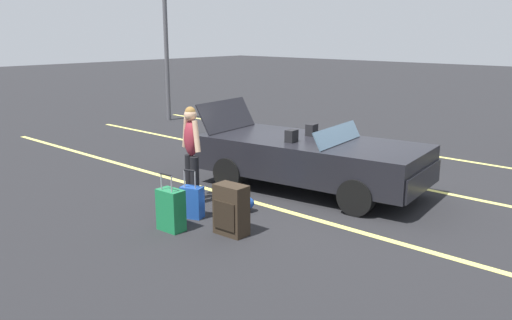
# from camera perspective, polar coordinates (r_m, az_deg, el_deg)

# --- Properties ---
(ground_plane) EXTENTS (80.00, 80.00, 0.00)m
(ground_plane) POSITION_cam_1_polar(r_m,az_deg,el_deg) (9.91, 5.85, -3.18)
(ground_plane) COLOR black
(lot_line_near) EXTENTS (18.00, 0.12, 0.01)m
(lot_line_near) POSITION_cam_1_polar(r_m,az_deg,el_deg) (8.97, 1.09, -4.91)
(lot_line_near) COLOR #EAE066
(lot_line_near) RESTS_ON ground_plane
(lot_line_mid) EXTENTS (18.00, 0.12, 0.01)m
(lot_line_mid) POSITION_cam_1_polar(r_m,az_deg,el_deg) (11.07, 10.30, -1.53)
(lot_line_mid) COLOR #EAE066
(lot_line_mid) RESTS_ON ground_plane
(lot_line_far) EXTENTS (18.00, 0.12, 0.01)m
(lot_line_far) POSITION_cam_1_polar(r_m,az_deg,el_deg) (13.38, 16.44, 0.76)
(lot_line_far) COLOR #EAE066
(lot_line_far) RESTS_ON ground_plane
(convertible_car) EXTENTS (4.38, 2.27, 1.51)m
(convertible_car) POSITION_cam_1_polar(r_m,az_deg,el_deg) (9.66, 6.97, -0.00)
(convertible_car) COLOR black
(convertible_car) RESTS_ON ground_plane
(suitcase_large_black) EXTENTS (0.49, 0.32, 0.74)m
(suitcase_large_black) POSITION_cam_1_polar(r_m,az_deg,el_deg) (7.64, -2.69, -5.37)
(suitcase_large_black) COLOR #2D2319
(suitcase_large_black) RESTS_ON ground_plane
(suitcase_medium_bright) EXTENTS (0.41, 0.26, 0.87)m
(suitcase_medium_bright) POSITION_cam_1_polar(r_m,az_deg,el_deg) (7.90, -9.12, -5.31)
(suitcase_medium_bright) COLOR #19723F
(suitcase_medium_bright) RESTS_ON ground_plane
(suitcase_small_carryon) EXTENTS (0.39, 0.30, 0.79)m
(suitcase_small_carryon) POSITION_cam_1_polar(r_m,az_deg,el_deg) (8.40, -6.87, -4.49)
(suitcase_small_carryon) COLOR #1E479E
(suitcase_small_carryon) RESTS_ON ground_plane
(duffel_bag) EXTENTS (0.64, 0.68, 0.34)m
(duffel_bag) POSITION_cam_1_polar(r_m,az_deg,el_deg) (8.60, -2.29, -4.64)
(duffel_bag) COLOR #1E479E
(duffel_bag) RESTS_ON ground_plane
(traveler_person) EXTENTS (0.60, 0.30, 1.65)m
(traveler_person) POSITION_cam_1_polar(r_m,az_deg,el_deg) (8.97, -6.95, 1.14)
(traveler_person) COLOR black
(traveler_person) RESTS_ON ground_plane
(parking_lamp_post) EXTENTS (0.50, 0.24, 5.63)m
(parking_lamp_post) POSITION_cam_1_polar(r_m,az_deg,el_deg) (17.63, -9.72, 14.69)
(parking_lamp_post) COLOR #4C4C51
(parking_lamp_post) RESTS_ON ground_plane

